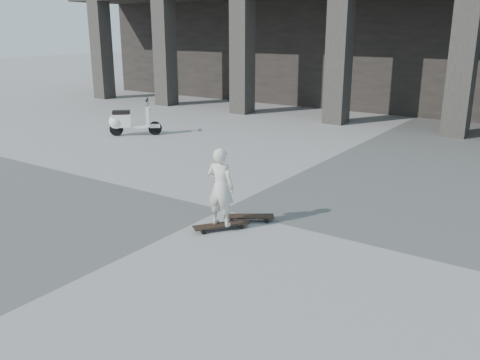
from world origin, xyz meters
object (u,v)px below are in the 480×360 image
Objects in this scene: skateboard_spare at (249,217)px; scooter at (126,121)px; longboard at (221,225)px; child at (221,187)px.

scooter is at bearing 116.26° from skateboard_spare.
scooter is at bearing 92.95° from longboard.
skateboard_spare is 0.64× the size of scooter.
skateboard_spare is 7.40m from scooter.
longboard is 7.54m from scooter.
scooter is (-6.46, 3.59, 0.33)m from skateboard_spare.
child is at bearing -140.88° from skateboard_spare.
longboard is at bearing -73.98° from scooter.
child is 0.99× the size of scooter.
child is (-0.15, -0.52, 0.60)m from skateboard_spare.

